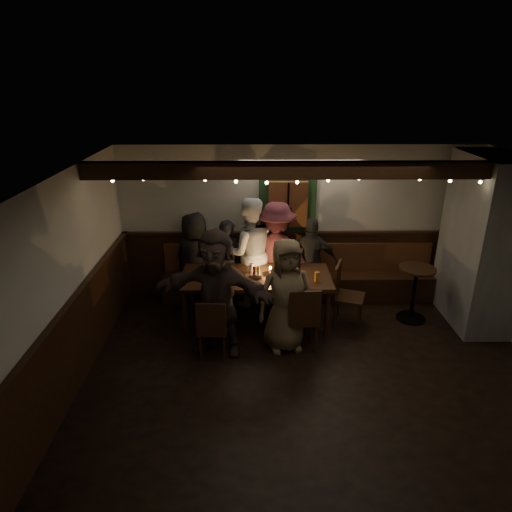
{
  "coord_description": "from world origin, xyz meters",
  "views": [
    {
      "loc": [
        -0.8,
        -4.88,
        3.67
      ],
      "look_at": [
        -0.73,
        1.6,
        1.05
      ],
      "focal_mm": 32.0,
      "sensor_mm": 36.0,
      "label": 1
    }
  ],
  "objects_px": {
    "person_c": "(249,252)",
    "person_d": "(276,254)",
    "person_e": "(311,261)",
    "person_g": "(286,296)",
    "high_top": "(415,287)",
    "person_f": "(217,293)",
    "chair_end": "(343,291)",
    "chair_near_right": "(303,315)",
    "dining_table": "(256,280)",
    "chair_near_left": "(212,326)",
    "person_b": "(228,263)",
    "person_a": "(195,259)"
  },
  "relations": [
    {
      "from": "chair_end",
      "to": "person_e",
      "type": "height_order",
      "value": "person_e"
    },
    {
      "from": "chair_near_right",
      "to": "person_f",
      "type": "bearing_deg",
      "value": 179.48
    },
    {
      "from": "dining_table",
      "to": "person_g",
      "type": "height_order",
      "value": "person_g"
    },
    {
      "from": "chair_near_right",
      "to": "person_g",
      "type": "xyz_separation_m",
      "value": [
        -0.24,
        0.07,
        0.27
      ]
    },
    {
      "from": "chair_near_right",
      "to": "person_e",
      "type": "bearing_deg",
      "value": 78.94
    },
    {
      "from": "person_c",
      "to": "person_e",
      "type": "xyz_separation_m",
      "value": [
        1.04,
        0.03,
        -0.18
      ]
    },
    {
      "from": "person_d",
      "to": "person_e",
      "type": "distance_m",
      "value": 0.6
    },
    {
      "from": "chair_near_right",
      "to": "person_d",
      "type": "relative_size",
      "value": 0.55
    },
    {
      "from": "chair_end",
      "to": "person_f",
      "type": "relative_size",
      "value": 0.55
    },
    {
      "from": "person_b",
      "to": "person_d",
      "type": "bearing_deg",
      "value": -155.55
    },
    {
      "from": "dining_table",
      "to": "person_e",
      "type": "relative_size",
      "value": 1.52
    },
    {
      "from": "chair_near_left",
      "to": "person_b",
      "type": "relative_size",
      "value": 0.59
    },
    {
      "from": "person_a",
      "to": "person_f",
      "type": "relative_size",
      "value": 0.88
    },
    {
      "from": "person_a",
      "to": "person_b",
      "type": "relative_size",
      "value": 1.06
    },
    {
      "from": "chair_end",
      "to": "person_g",
      "type": "height_order",
      "value": "person_g"
    },
    {
      "from": "chair_near_right",
      "to": "person_a",
      "type": "xyz_separation_m",
      "value": [
        -1.64,
        1.48,
        0.24
      ]
    },
    {
      "from": "chair_near_right",
      "to": "dining_table",
      "type": "bearing_deg",
      "value": 130.41
    },
    {
      "from": "chair_end",
      "to": "person_c",
      "type": "height_order",
      "value": "person_c"
    },
    {
      "from": "chair_end",
      "to": "person_a",
      "type": "relative_size",
      "value": 0.62
    },
    {
      "from": "chair_near_left",
      "to": "person_c",
      "type": "height_order",
      "value": "person_c"
    },
    {
      "from": "chair_end",
      "to": "person_e",
      "type": "relative_size",
      "value": 0.66
    },
    {
      "from": "chair_near_left",
      "to": "person_g",
      "type": "relative_size",
      "value": 0.54
    },
    {
      "from": "person_b",
      "to": "person_a",
      "type": "bearing_deg",
      "value": 11.44
    },
    {
      "from": "chair_near_right",
      "to": "person_d",
      "type": "distance_m",
      "value": 1.56
    },
    {
      "from": "person_b",
      "to": "person_c",
      "type": "distance_m",
      "value": 0.4
    },
    {
      "from": "chair_end",
      "to": "chair_near_right",
      "type": "bearing_deg",
      "value": -132.9
    },
    {
      "from": "chair_near_left",
      "to": "person_g",
      "type": "xyz_separation_m",
      "value": [
        1.0,
        0.24,
        0.32
      ]
    },
    {
      "from": "chair_end",
      "to": "person_f",
      "type": "distance_m",
      "value": 2.06
    },
    {
      "from": "chair_near_right",
      "to": "person_c",
      "type": "bearing_deg",
      "value": 117.25
    },
    {
      "from": "high_top",
      "to": "person_f",
      "type": "distance_m",
      "value": 3.15
    },
    {
      "from": "high_top",
      "to": "person_d",
      "type": "bearing_deg",
      "value": 163.23
    },
    {
      "from": "person_e",
      "to": "person_f",
      "type": "distance_m",
      "value": 2.09
    },
    {
      "from": "person_b",
      "to": "person_e",
      "type": "bearing_deg",
      "value": -158.32
    },
    {
      "from": "chair_near_right",
      "to": "chair_end",
      "type": "bearing_deg",
      "value": 47.1
    },
    {
      "from": "person_e",
      "to": "person_f",
      "type": "relative_size",
      "value": 0.83
    },
    {
      "from": "person_c",
      "to": "person_g",
      "type": "bearing_deg",
      "value": 99.66
    },
    {
      "from": "person_e",
      "to": "person_g",
      "type": "xyz_separation_m",
      "value": [
        -0.53,
        -1.42,
        0.08
      ]
    },
    {
      "from": "dining_table",
      "to": "person_b",
      "type": "xyz_separation_m",
      "value": [
        -0.46,
        0.65,
        0.01
      ]
    },
    {
      "from": "person_g",
      "to": "dining_table",
      "type": "bearing_deg",
      "value": 107.49
    },
    {
      "from": "dining_table",
      "to": "person_c",
      "type": "relative_size",
      "value": 1.23
    },
    {
      "from": "person_e",
      "to": "person_a",
      "type": "bearing_deg",
      "value": 8.29
    },
    {
      "from": "chair_near_left",
      "to": "person_e",
      "type": "height_order",
      "value": "person_e"
    },
    {
      "from": "person_a",
      "to": "person_d",
      "type": "bearing_deg",
      "value": -155.03
    },
    {
      "from": "chair_near_right",
      "to": "chair_end",
      "type": "height_order",
      "value": "chair_end"
    },
    {
      "from": "chair_near_right",
      "to": "person_f",
      "type": "xyz_separation_m",
      "value": [
        -1.19,
        0.01,
        0.35
      ]
    },
    {
      "from": "high_top",
      "to": "dining_table",
      "type": "bearing_deg",
      "value": -177.84
    },
    {
      "from": "person_e",
      "to": "chair_near_left",
      "type": "bearing_deg",
      "value": 55.35
    },
    {
      "from": "person_c",
      "to": "person_d",
      "type": "height_order",
      "value": "person_c"
    },
    {
      "from": "person_c",
      "to": "person_e",
      "type": "bearing_deg",
      "value": 171.52
    },
    {
      "from": "person_a",
      "to": "person_g",
      "type": "relative_size",
      "value": 0.96
    }
  ]
}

